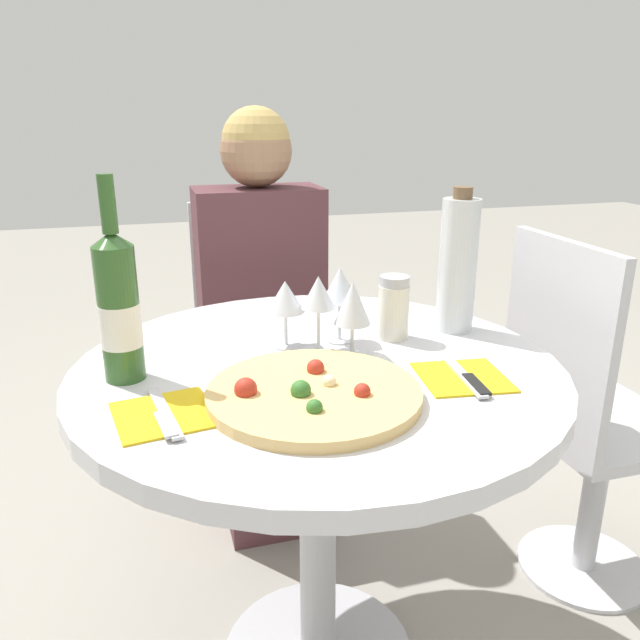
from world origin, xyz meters
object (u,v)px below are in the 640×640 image
seated_diner (266,334)px  chair_empty_side (583,426)px  chair_behind_diner (259,351)px  pizza_large (313,393)px  wine_bottle (119,308)px  tall_carafe (458,265)px  dining_table (318,424)px

seated_diner → chair_empty_side: 0.89m
chair_empty_side → seated_diner: bearing=-130.6°
chair_behind_diner → seated_diner: size_ratio=0.76×
pizza_large → wine_bottle: (-0.30, 0.18, 0.12)m
chair_behind_diner → chair_empty_side: bearing=133.3°
tall_carafe → chair_empty_side: bearing=-3.3°
chair_behind_diner → wine_bottle: size_ratio=2.53×
wine_bottle → tall_carafe: wine_bottle is taller
pizza_large → tall_carafe: (0.39, 0.25, 0.13)m
dining_table → chair_behind_diner: size_ratio=1.02×
dining_table → pizza_large: bearing=-108.6°
seated_diner → wine_bottle: 0.80m
seated_diner → tall_carafe: (0.31, -0.56, 0.32)m
seated_diner → wine_bottle: seated_diner is taller
chair_behind_diner → chair_empty_side: same height
chair_empty_side → tall_carafe: size_ratio=2.95×
dining_table → wine_bottle: size_ratio=2.58×
chair_empty_side → tall_carafe: 0.56m
chair_empty_side → wine_bottle: size_ratio=2.53×
chair_behind_diner → wine_bottle: (-0.38, -0.77, 0.41)m
dining_table → tall_carafe: 0.45m
chair_empty_side → pizza_large: 0.84m
pizza_large → tall_carafe: size_ratio=1.16×
seated_diner → chair_empty_side: (0.67, -0.58, -0.10)m
chair_empty_side → wine_bottle: 1.13m
wine_bottle → tall_carafe: (0.69, 0.08, 0.01)m
pizza_large → wine_bottle: 0.37m
seated_diner → dining_table: bearing=87.5°
chair_empty_side → pizza_large: size_ratio=2.54×
chair_empty_side → wine_bottle: (-1.05, -0.06, 0.41)m
wine_bottle → dining_table: bearing=-4.6°
dining_table → chair_behind_diner: 0.81m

